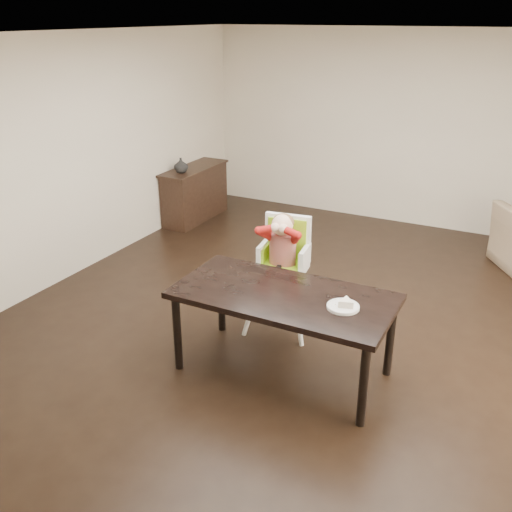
# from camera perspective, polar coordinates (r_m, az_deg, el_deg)

# --- Properties ---
(ground) EXTENTS (7.00, 7.00, 0.00)m
(ground) POSITION_cam_1_polar(r_m,az_deg,el_deg) (5.69, 5.61, -7.17)
(ground) COLOR black
(ground) RESTS_ON ground
(room_walls) EXTENTS (6.02, 7.02, 2.71)m
(room_walls) POSITION_cam_1_polar(r_m,az_deg,el_deg) (5.02, 6.44, 11.44)
(room_walls) COLOR beige
(room_walls) RESTS_ON ground
(dining_table) EXTENTS (1.80, 0.90, 0.75)m
(dining_table) POSITION_cam_1_polar(r_m,az_deg,el_deg) (4.71, 2.77, -4.62)
(dining_table) COLOR black
(dining_table) RESTS_ON ground
(high_chair) EXTENTS (0.55, 0.55, 1.17)m
(high_chair) POSITION_cam_1_polar(r_m,az_deg,el_deg) (5.37, 2.76, 0.82)
(high_chair) COLOR white
(high_chair) RESTS_ON ground
(plate) EXTENTS (0.29, 0.29, 0.07)m
(plate) POSITION_cam_1_polar(r_m,az_deg,el_deg) (4.48, 8.81, -4.89)
(plate) COLOR white
(plate) RESTS_ON dining_table
(sideboard) EXTENTS (0.44, 1.26, 0.79)m
(sideboard) POSITION_cam_1_polar(r_m,az_deg,el_deg) (8.54, -6.13, 6.25)
(sideboard) COLOR black
(sideboard) RESTS_ON ground
(vase) EXTENTS (0.25, 0.26, 0.20)m
(vase) POSITION_cam_1_polar(r_m,az_deg,el_deg) (8.16, -7.51, 8.96)
(vase) COLOR #99999E
(vase) RESTS_ON sideboard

